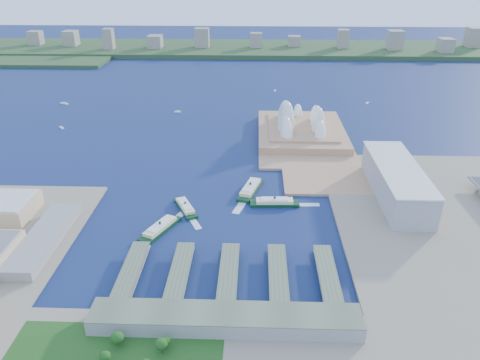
{
  "coord_description": "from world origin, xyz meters",
  "views": [
    {
      "loc": [
        35.16,
        -399.34,
        251.57
      ],
      "look_at": [
        18.08,
        83.51,
        18.0
      ],
      "focal_mm": 35.0,
      "sensor_mm": 36.0,
      "label": 1
    }
  ],
  "objects_px": {
    "ferry_a": "(185,206)",
    "ferry_d": "(275,201)",
    "ferry_b": "(250,187)",
    "ferry_c": "(160,226)",
    "toaster_building": "(397,182)",
    "opera_house": "(302,116)"
  },
  "relations": [
    {
      "from": "ferry_a",
      "to": "ferry_d",
      "type": "xyz_separation_m",
      "value": [
        97.8,
        13.55,
        0.51
      ]
    },
    {
      "from": "ferry_b",
      "to": "ferry_c",
      "type": "bearing_deg",
      "value": -118.7
    },
    {
      "from": "toaster_building",
      "to": "ferry_b",
      "type": "relative_size",
      "value": 2.57
    },
    {
      "from": "ferry_b",
      "to": "ferry_c",
      "type": "height_order",
      "value": "ferry_b"
    },
    {
      "from": "opera_house",
      "to": "ferry_b",
      "type": "xyz_separation_m",
      "value": [
        -75.03,
        -189.19,
        -26.31
      ]
    },
    {
      "from": "ferry_a",
      "to": "ferry_b",
      "type": "relative_size",
      "value": 0.81
    },
    {
      "from": "ferry_b",
      "to": "opera_house",
      "type": "bearing_deg",
      "value": 84.31
    },
    {
      "from": "opera_house",
      "to": "ferry_d",
      "type": "bearing_deg",
      "value": -102.12
    },
    {
      "from": "ferry_a",
      "to": "ferry_d",
      "type": "bearing_deg",
      "value": -17.77
    },
    {
      "from": "ferry_b",
      "to": "ferry_d",
      "type": "height_order",
      "value": "ferry_b"
    },
    {
      "from": "ferry_c",
      "to": "ferry_d",
      "type": "distance_m",
      "value": 130.76
    },
    {
      "from": "opera_house",
      "to": "ferry_c",
      "type": "xyz_separation_m",
      "value": [
        -164.53,
        -279.81,
        -26.72
      ]
    },
    {
      "from": "ferry_a",
      "to": "toaster_building",
      "type": "bearing_deg",
      "value": -17.21
    },
    {
      "from": "opera_house",
      "to": "ferry_c",
      "type": "distance_m",
      "value": 325.7
    },
    {
      "from": "opera_house",
      "to": "ferry_b",
      "type": "bearing_deg",
      "value": -111.63
    },
    {
      "from": "ferry_d",
      "to": "ferry_a",
      "type": "bearing_deg",
      "value": 95.5
    },
    {
      "from": "opera_house",
      "to": "ferry_a",
      "type": "xyz_separation_m",
      "value": [
        -145.34,
        -234.94,
        -27.37
      ]
    },
    {
      "from": "ferry_c",
      "to": "toaster_building",
      "type": "bearing_deg",
      "value": -137.2
    },
    {
      "from": "toaster_building",
      "to": "ferry_d",
      "type": "xyz_separation_m",
      "value": [
        -137.54,
        -21.39,
        -15.37
      ]
    },
    {
      "from": "toaster_building",
      "to": "ferry_b",
      "type": "bearing_deg",
      "value": 176.25
    },
    {
      "from": "ferry_b",
      "to": "ferry_c",
      "type": "distance_m",
      "value": 127.36
    },
    {
      "from": "ferry_a",
      "to": "ferry_b",
      "type": "bearing_deg",
      "value": 7.39
    }
  ]
}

